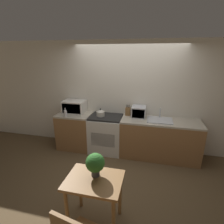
{
  "coord_description": "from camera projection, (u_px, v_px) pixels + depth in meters",
  "views": [
    {
      "loc": [
        0.56,
        -3.12,
        2.3
      ],
      "look_at": [
        -0.29,
        0.5,
        1.05
      ],
      "focal_mm": 28.0,
      "sensor_mm": 36.0,
      "label": 1
    }
  ],
  "objects": [
    {
      "name": "counter_left_run",
      "position": [
        76.0,
        130.0,
        4.41
      ],
      "size": [
        0.82,
        0.62,
        0.9
      ],
      "color": "olive",
      "rests_on": "ground_plane"
    },
    {
      "name": "toaster_oven",
      "position": [
        139.0,
        112.0,
        4.02
      ],
      "size": [
        0.31,
        0.32,
        0.25
      ],
      "color": "silver",
      "rests_on": "counter_right_run"
    },
    {
      "name": "counter_right_run",
      "position": [
        159.0,
        139.0,
        3.97
      ],
      "size": [
        1.74,
        0.62,
        0.9
      ],
      "color": "olive",
      "rests_on": "ground_plane"
    },
    {
      "name": "knife_block",
      "position": [
        128.0,
        111.0,
        4.14
      ],
      "size": [
        0.11,
        0.1,
        0.26
      ],
      "color": "brown",
      "rests_on": "counter_right_run"
    },
    {
      "name": "stove_range",
      "position": [
        106.0,
        134.0,
        4.24
      ],
      "size": [
        0.77,
        0.62,
        0.9
      ],
      "color": "silver",
      "rests_on": "ground_plane"
    },
    {
      "name": "sink_basin",
      "position": [
        160.0,
        120.0,
        3.84
      ],
      "size": [
        0.54,
        0.43,
        0.24
      ],
      "color": "silver",
      "rests_on": "counter_right_run"
    },
    {
      "name": "kettle",
      "position": [
        101.0,
        113.0,
        4.09
      ],
      "size": [
        0.19,
        0.19,
        0.19
      ],
      "color": "beige",
      "rests_on": "stove_range"
    },
    {
      "name": "potted_plant",
      "position": [
        95.0,
        163.0,
        2.29
      ],
      "size": [
        0.25,
        0.25,
        0.33
      ],
      "color": "#424247",
      "rests_on": "dining_table"
    },
    {
      "name": "dining_table",
      "position": [
        94.0,
        187.0,
        2.32
      ],
      "size": [
        0.74,
        0.55,
        0.74
      ],
      "color": "brown",
      "rests_on": "ground_plane"
    },
    {
      "name": "microwave",
      "position": [
        74.0,
        107.0,
        4.32
      ],
      "size": [
        0.53,
        0.38,
        0.3
      ],
      "color": "silver",
      "rests_on": "counter_left_run"
    },
    {
      "name": "bottle",
      "position": [
        65.0,
        113.0,
        4.06
      ],
      "size": [
        0.07,
        0.07,
        0.2
      ],
      "color": "silver",
      "rests_on": "counter_left_run"
    },
    {
      "name": "wall_back",
      "position": [
        128.0,
        97.0,
        4.19
      ],
      "size": [
        10.0,
        0.06,
        2.6
      ],
      "color": "silver",
      "rests_on": "ground_plane"
    },
    {
      "name": "ground_plane",
      "position": [
        120.0,
        167.0,
        3.73
      ],
      "size": [
        16.0,
        16.0,
        0.0
      ],
      "primitive_type": "plane",
      "color": "brown"
    }
  ]
}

